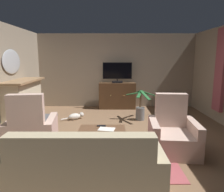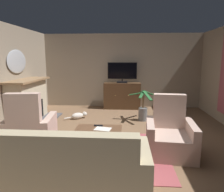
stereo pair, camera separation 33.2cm
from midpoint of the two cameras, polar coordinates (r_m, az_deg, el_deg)
The scene contains 15 objects.
ground_plane at distance 4.64m, azimuth 3.60°, elevation -12.30°, with size 6.17×7.23×0.04m, color brown.
wall_back at distance 7.66m, azimuth 3.90°, elevation 6.84°, with size 6.17×0.10×2.61m, color gray.
rug_central at distance 4.10m, azimuth 2.77°, elevation -15.04°, with size 2.02×2.05×0.01m, color #9E474C.
fireplace at distance 6.17m, azimuth -20.22°, elevation -1.48°, with size 0.94×1.73×1.19m.
wall_mirror_oval at distance 6.17m, azimuth -22.97°, elevation 8.60°, with size 0.06×0.99×0.63m, color #B2B7BF.
tv_cabinet at distance 7.42m, azimuth 4.03°, elevation -0.07°, with size 1.27×0.49×0.91m.
television at distance 7.26m, azimuth 4.11°, elevation 6.48°, with size 1.00×0.20×0.70m.
coffee_table at distance 4.03m, azimuth -1.30°, elevation -9.62°, with size 0.87×0.51×0.45m.
tv_remote at distance 4.15m, azimuth -1.41°, elevation -8.02°, with size 0.17×0.05×0.02m, color black.
folded_newspaper at distance 3.98m, azimuth -0.10°, elevation -8.95°, with size 0.30×0.22×0.01m, color silver.
sofa_floral at distance 2.90m, azimuth -7.37°, elevation -19.65°, with size 1.99×0.86×0.92m.
armchair_near_window at distance 4.31m, azimuth -19.24°, elevation -9.33°, with size 0.96×0.97×1.16m.
armchair_by_fireplace at distance 4.15m, azimuth 17.68°, elevation -10.39°, with size 0.93×0.94×1.07m.
potted_plant_small_fern_corner at distance 6.06m, azimuth 10.00°, elevation -3.92°, with size 0.88×0.97×0.87m.
cat at distance 6.23m, azimuth -7.55°, elevation -5.29°, with size 0.62×0.37×0.20m.
Camera 2 is at (0.18, -4.28, 1.75)m, focal length 33.69 mm.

